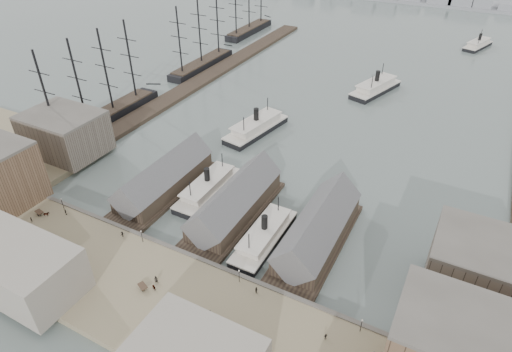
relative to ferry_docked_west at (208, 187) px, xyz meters
The scene contains 35 objects.
ground 25.59m from the ferry_docked_west, 59.33° to the right, with size 900.00×900.00×0.00m, color slate.
quay 43.91m from the ferry_docked_west, 72.77° to the right, with size 180.00×30.00×2.00m, color #87795A.
seawall 30.10m from the ferry_docked_west, 64.39° to the right, with size 180.00×1.20×2.30m, color #59544C.
west_wharf 95.52m from the ferry_docked_west, 125.16° to the left, with size 10.00×220.00×1.60m, color #2D231C.
ferry_shed_west 14.13m from the ferry_docked_west, 158.81° to the right, with size 14.00×42.00×12.60m.
ferry_shed_center 14.13m from the ferry_docked_west, 21.19° to the right, with size 14.00×42.00×12.60m.
ferry_shed_east 39.39m from the ferry_docked_west, ahead, with size 14.00×42.00×12.60m.
warehouse_west_back 57.52m from the ferry_docked_west, behind, with size 26.00×20.00×14.00m, color #60564C.
warehouse_east_back 81.61m from the ferry_docked_west, ahead, with size 28.00×20.00×15.00m, color #60564C.
street_bldg_west 56.82m from the ferry_docked_west, 107.50° to the right, with size 30.00×16.00×12.00m, color gray.
lamp_post_far_w 43.20m from the ferry_docked_west, 137.90° to the right, with size 0.44×0.44×3.92m.
lamp_post_near_w 29.08m from the ferry_docked_west, 93.96° to the right, with size 0.44×0.44×3.92m.
lamp_post_near_e 40.32m from the ferry_docked_west, 45.92° to the right, with size 0.44×0.44×3.92m.
lamp_post_far_e 64.85m from the ferry_docked_west, 26.50° to the right, with size 0.44×0.44×3.92m.
ferry_docked_west is the anchor object (origin of this frame).
ferry_docked_east 28.48m from the ferry_docked_west, 24.07° to the right, with size 8.09×26.96×9.63m.
ferry_open_near 43.46m from the ferry_docked_west, 97.24° to the left, with size 14.64×32.37×11.15m.
ferry_open_mid 108.36m from the ferry_docked_west, 76.26° to the left, with size 18.10×32.63×11.16m.
ferry_open_far 210.76m from the ferry_docked_west, 72.66° to the left, with size 15.52×26.90×9.21m.
sailing_ship_near 68.98m from the ferry_docked_west, 162.65° to the left, with size 8.98×61.85×36.91m.
sailing_ship_mid 114.71m from the ferry_docked_west, 124.87° to the left, with size 8.59×49.62×35.31m.
sailing_ship_far 180.70m from the ferry_docked_west, 114.51° to the left, with size 8.77×48.74×36.07m.
horse_cart_left 48.15m from the ferry_docked_west, 135.60° to the right, with size 4.79×2.22×1.56m.
horse_cart_center 42.30m from the ferry_docked_west, 75.90° to the right, with size 4.81×2.87×1.42m.
horse_cart_right 56.93m from the ferry_docked_west, 53.96° to the right, with size 4.67×3.48×1.46m.
pedestrian_0 51.51m from the ferry_docked_west, 133.55° to the right, with size 0.58×0.42×1.59m, color black.
pedestrian_1 48.61m from the ferry_docked_west, 116.92° to the right, with size 0.76×0.60×1.57m, color black.
pedestrian_2 31.02m from the ferry_docked_west, 105.31° to the right, with size 1.12×0.64×1.74m, color black.
pedestrian_3 45.00m from the ferry_docked_west, 102.37° to the right, with size 1.06×0.44×1.81m, color black.
pedestrian_4 39.66m from the ferry_docked_west, 75.13° to the right, with size 0.87×0.56×1.77m, color black.
pedestrian_5 48.74m from the ferry_docked_west, 56.18° to the right, with size 0.58×0.42×1.58m, color black.
pedestrian_6 44.72m from the ferry_docked_west, 41.99° to the right, with size 0.83×0.65×1.71m, color black.
pedestrian_8 62.22m from the ferry_docked_west, 33.27° to the right, with size 0.94×0.39×1.61m, color black.
pedestrian_10 46.55m from the ferry_docked_west, 119.56° to the right, with size 0.87×0.57×1.79m, color black.
pedestrian_11 42.33m from the ferry_docked_west, 134.14° to the right, with size 1.05×0.44×1.79m, color black.
Camera 1 is at (52.00, -68.17, 81.59)m, focal length 30.00 mm.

